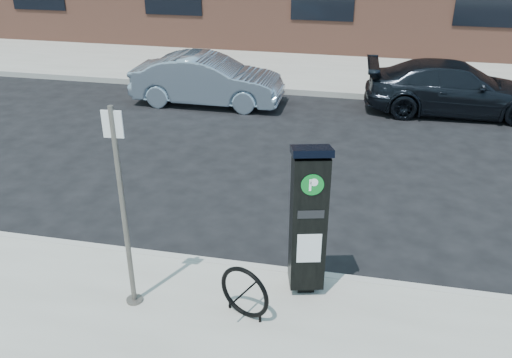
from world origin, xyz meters
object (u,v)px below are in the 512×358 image
(car_dark, at_px, (455,88))
(parking_kiosk, at_px, (308,219))
(bike_rack, at_px, (245,293))
(car_silver, at_px, (207,80))
(sign_pole, at_px, (124,213))

(car_dark, bearing_deg, parking_kiosk, 159.29)
(bike_rack, height_order, car_silver, car_silver)
(car_silver, height_order, car_dark, car_silver)
(sign_pole, relative_size, bike_rack, 3.75)
(parking_kiosk, relative_size, car_dark, 0.47)
(parking_kiosk, bearing_deg, car_dark, 57.37)
(parking_kiosk, xyz_separation_m, bike_rack, (-0.63, -0.65, -0.69))
(bike_rack, height_order, car_dark, car_dark)
(sign_pole, height_order, car_silver, sign_pole)
(parking_kiosk, distance_m, car_dark, 8.19)
(sign_pole, xyz_separation_m, bike_rack, (1.38, 0.03, -0.92))
(bike_rack, relative_size, car_dark, 0.16)
(parking_kiosk, bearing_deg, car_silver, 101.23)
(car_dark, bearing_deg, sign_pole, 149.16)
(parking_kiosk, relative_size, sign_pole, 0.79)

